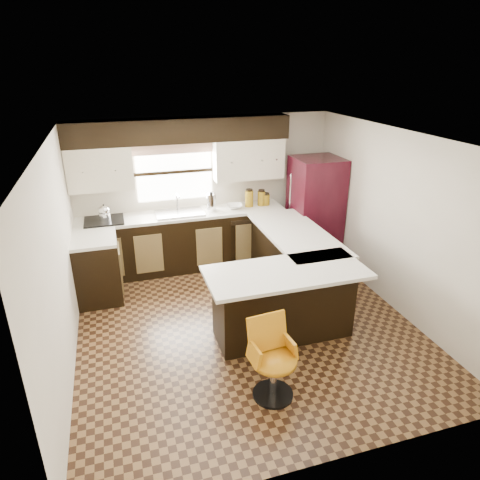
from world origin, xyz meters
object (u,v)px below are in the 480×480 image
object	(u,v)px
refrigerator	(315,211)
bar_chair	(274,361)
peninsula_long	(291,264)
peninsula_return	(283,303)

from	to	relation	value
refrigerator	bar_chair	distance (m)	3.44
peninsula_long	bar_chair	world-z (taller)	peninsula_long
refrigerator	peninsula_return	bearing A→B (deg)	-124.73
peninsula_long	refrigerator	bearing A→B (deg)	49.50
peninsula_return	bar_chair	size ratio (longest dim) A/B	1.92
peninsula_long	bar_chair	distance (m)	2.19
peninsula_long	bar_chair	xyz separation A→B (m)	(-1.02, -1.94, -0.02)
peninsula_long	refrigerator	size ratio (longest dim) A/B	1.10
peninsula_long	refrigerator	world-z (taller)	refrigerator
refrigerator	bar_chair	bearing A→B (deg)	-122.28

